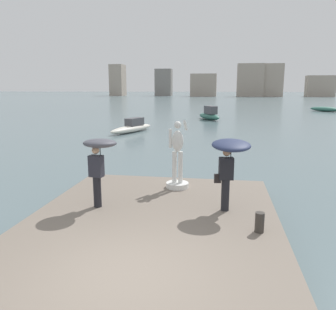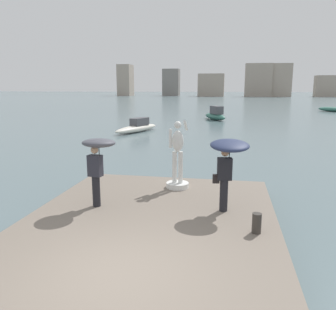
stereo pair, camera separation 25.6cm
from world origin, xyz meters
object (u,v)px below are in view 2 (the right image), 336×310
object	(u,v)px
mooring_bollard	(257,223)
boat_leftward	(137,127)
boat_mid	(215,115)
onlooker_left	(98,154)
statue_white_figure	(178,163)
onlooker_right	(228,156)
boat_far	(334,109)

from	to	relation	value
mooring_bollard	boat_leftward	distance (m)	21.28
mooring_bollard	boat_mid	bearing A→B (deg)	94.30
onlooker_left	boat_leftward	xyz separation A→B (m)	(-4.05, 18.55, -1.51)
statue_white_figure	onlooker_left	distance (m)	2.96
statue_white_figure	mooring_bollard	xyz separation A→B (m)	(2.35, -3.21, -0.61)
mooring_bollard	boat_mid	world-z (taller)	boat_mid
onlooker_left	mooring_bollard	size ratio (longest dim) A/B	4.13
onlooker_right	onlooker_left	bearing A→B (deg)	-175.10
boat_leftward	boat_mid	bearing A→B (deg)	63.29
boat_mid	boat_far	size ratio (longest dim) A/B	1.02
statue_white_figure	boat_leftward	distance (m)	17.45
onlooker_right	boat_far	size ratio (longest dim) A/B	0.44
boat_far	boat_leftward	xyz separation A→B (m)	(-22.94, -27.61, 0.05)
boat_mid	onlooker_left	bearing A→B (deg)	-93.57
onlooker_left	boat_leftward	size ratio (longest dim) A/B	0.36
mooring_bollard	boat_leftward	bearing A→B (deg)	112.97
onlooker_right	boat_leftward	distance (m)	19.82
boat_far	mooring_bollard	bearing A→B (deg)	-107.22
mooring_bollard	boat_far	bearing A→B (deg)	72.78
statue_white_figure	boat_far	world-z (taller)	statue_white_figure
mooring_bollard	boat_far	xyz separation A→B (m)	(14.63, 47.20, -0.28)
boat_far	boat_leftward	world-z (taller)	boat_leftward
statue_white_figure	onlooker_right	distance (m)	2.58
onlooker_left	onlooker_right	world-z (taller)	onlooker_right
statue_white_figure	boat_far	distance (m)	47.16
statue_white_figure	boat_leftward	size ratio (longest dim) A/B	0.41
mooring_bollard	boat_far	world-z (taller)	mooring_bollard
mooring_bollard	boat_mid	size ratio (longest dim) A/B	0.10
onlooker_right	boat_leftward	xyz separation A→B (m)	(-7.59, 18.25, -1.54)
mooring_bollard	statue_white_figure	bearing A→B (deg)	126.23
statue_white_figure	onlooker_left	bearing A→B (deg)	-131.21
boat_mid	boat_far	world-z (taller)	boat_mid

